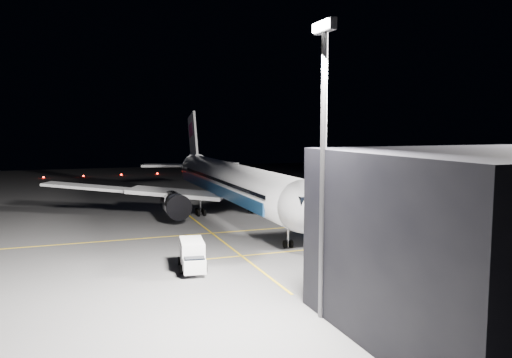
{
  "coord_description": "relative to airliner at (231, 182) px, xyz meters",
  "views": [
    {
      "loc": [
        70.77,
        -22.23,
        13.56
      ],
      "look_at": [
        3.23,
        2.49,
        6.0
      ],
      "focal_mm": 35.0,
      "sensor_mm": 36.0,
      "label": 1
    }
  ],
  "objects": [
    {
      "name": "ground",
      "position": [
        1.08,
        0.0,
        -5.16
      ],
      "size": [
        200.0,
        200.0,
        0.0
      ],
      "primitive_type": "plane",
      "color": "#4C4C4F",
      "rests_on": "ground"
    },
    {
      "name": "guide_line_main",
      "position": [
        11.08,
        0.0,
        -5.16
      ],
      "size": [
        0.25,
        80.0,
        0.01
      ],
      "primitive_type": "cube",
      "color": "gold",
      "rests_on": "ground"
    },
    {
      "name": "guide_line_cross",
      "position": [
        1.08,
        -6.0,
        -5.16
      ],
      "size": [
        70.0,
        0.25,
        0.01
      ],
      "primitive_type": "cube",
      "color": "gold",
      "rests_on": "ground"
    },
    {
      "name": "guide_line_side",
      "position": [
        23.08,
        10.0,
        -5.16
      ],
      "size": [
        0.25,
        40.0,
        0.01
      ],
      "primitive_type": "cube",
      "color": "gold",
      "rests_on": "ground"
    },
    {
      "name": "airliner",
      "position": [
        0.0,
        0.0,
        0.0
      ],
      "size": [
        61.48,
        54.22,
        16.64
      ],
      "color": "silver",
      "rests_on": "ground"
    },
    {
      "name": "jet_bridge",
      "position": [
        23.08,
        18.06,
        -0.58
      ],
      "size": [
        3.6,
        34.4,
        6.3
      ],
      "color": "#B2B2B7",
      "rests_on": "ground"
    },
    {
      "name": "floodlight_mast_south",
      "position": [
        41.08,
        -6.01,
        7.21
      ],
      "size": [
        2.4,
        0.67,
        20.7
      ],
      "color": "#59595E",
      "rests_on": "ground"
    },
    {
      "name": "taxiway_lights",
      "position": [
        -70.92,
        0.0,
        -4.94
      ],
      "size": [
        0.44,
        60.44,
        0.44
      ],
      "color": "#FF140A",
      "rests_on": "ground"
    },
    {
      "name": "service_truck",
      "position": [
        26.49,
        -12.02,
        -3.66
      ],
      "size": [
        5.74,
        2.99,
        2.8
      ],
      "rotation": [
        0.0,
        0.0,
        -0.14
      ],
      "color": "silver",
      "rests_on": "ground"
    },
    {
      "name": "baggage_tug",
      "position": [
        -0.71,
        10.54,
        -4.37
      ],
      "size": [
        2.48,
        2.04,
        1.72
      ],
      "rotation": [
        0.0,
        0.0,
        0.07
      ],
      "color": "black",
      "rests_on": "ground"
    },
    {
      "name": "safety_cone_a",
      "position": [
        0.8,
        11.68,
        -4.84
      ],
      "size": [
        0.43,
        0.43,
        0.65
      ],
      "primitive_type": "cone",
      "color": "#D75809",
      "rests_on": "ground"
    },
    {
      "name": "safety_cone_b",
      "position": [
        7.08,
        12.43,
        -4.9
      ],
      "size": [
        0.35,
        0.35,
        0.53
      ],
      "primitive_type": "cone",
      "color": "#D75809",
      "rests_on": "ground"
    },
    {
      "name": "safety_cone_c",
      "position": [
        -6.06,
        8.63,
        -4.84
      ],
      "size": [
        0.43,
        0.43,
        0.64
      ],
      "primitive_type": "cone",
      "color": "#D75809",
      "rests_on": "ground"
    }
  ]
}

